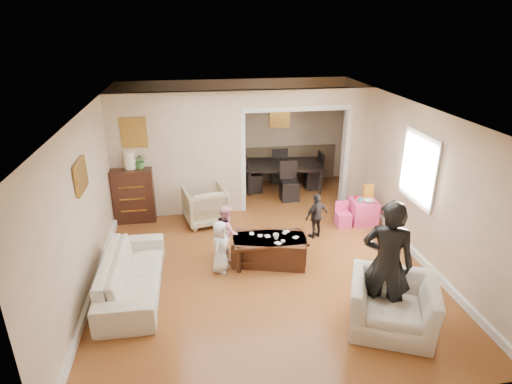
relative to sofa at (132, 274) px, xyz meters
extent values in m
plane|color=brown|center=(2.10, 0.99, -0.31)|extent=(7.00, 7.00, 0.00)
cube|color=beige|center=(0.73, 2.79, 0.99)|extent=(2.75, 0.18, 2.60)
cube|color=beige|center=(4.58, 2.79, 0.99)|extent=(0.55, 0.18, 2.60)
cube|color=beige|center=(3.20, 2.79, 2.11)|extent=(2.22, 0.18, 0.35)
cube|color=white|center=(4.83, 0.59, 1.24)|extent=(0.03, 0.95, 1.10)
cube|color=brown|center=(-0.10, 2.69, 1.54)|extent=(0.45, 0.03, 0.55)
cube|color=brown|center=(-0.61, 0.39, 1.49)|extent=(0.03, 0.55, 0.40)
cube|color=brown|center=(3.20, 4.43, 1.39)|extent=(0.45, 0.03, 0.55)
imported|color=silver|center=(0.00, 0.00, 0.00)|extent=(0.86, 2.14, 0.62)
imported|color=tan|center=(1.22, 2.26, 0.07)|extent=(0.97, 0.99, 0.76)
imported|color=silver|center=(3.56, -1.38, 0.05)|extent=(1.41, 1.34, 0.72)
cube|color=#35160F|center=(-0.22, 2.62, 0.25)|extent=(0.82, 0.46, 1.13)
cylinder|color=#FDF2CE|center=(-0.22, 2.62, 1.00)|extent=(0.22, 0.22, 0.36)
imported|color=#477F38|center=(-0.02, 2.62, 0.98)|extent=(0.29, 0.25, 0.32)
cube|color=#351C11|center=(2.23, 0.53, -0.08)|extent=(1.36, 0.92, 0.47)
imported|color=silver|center=(2.33, 0.48, 0.20)|extent=(0.12, 0.12, 0.09)
cube|color=#EF3F8A|center=(4.42, 1.76, -0.06)|extent=(0.52, 0.52, 0.49)
cube|color=yellow|center=(4.54, 1.86, 0.33)|extent=(0.20, 0.07, 0.30)
cylinder|color=#24AAB7|center=(4.32, 1.71, 0.22)|extent=(0.08, 0.08, 0.08)
cube|color=red|center=(4.30, 1.88, 0.21)|extent=(0.10, 0.08, 0.05)
imported|color=silver|center=(4.47, 1.64, 0.21)|extent=(0.22, 0.22, 0.05)
imported|color=black|center=(3.19, 3.79, 0.02)|extent=(1.98, 1.25, 0.66)
imported|color=black|center=(3.48, -1.23, 0.61)|extent=(0.80, 0.71, 1.84)
imported|color=silver|center=(1.38, 0.38, 0.14)|extent=(0.45, 0.52, 0.90)
imported|color=pink|center=(1.53, 0.83, 0.18)|extent=(0.41, 0.51, 0.98)
imported|color=black|center=(3.28, 1.28, 0.14)|extent=(0.57, 0.42, 0.90)
cube|color=white|center=(2.34, 0.33, 0.16)|extent=(0.14, 0.14, 0.00)
cube|color=white|center=(2.68, 0.48, 0.16)|extent=(0.12, 0.12, 0.00)
cube|color=white|center=(2.09, 0.63, 0.16)|extent=(0.09, 0.10, 0.00)
cube|color=white|center=(2.21, 0.59, 0.16)|extent=(0.10, 0.11, 0.00)
cube|color=white|center=(2.57, 0.71, 0.16)|extent=(0.12, 0.11, 0.00)
cube|color=white|center=(1.96, 0.73, 0.16)|extent=(0.08, 0.10, 0.00)
cube|color=white|center=(2.53, 0.66, 0.16)|extent=(0.10, 0.10, 0.00)
cube|color=white|center=(2.44, 0.39, 0.16)|extent=(0.07, 0.08, 0.00)
camera|label=1|loc=(1.02, -5.72, 3.62)|focal=29.72mm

